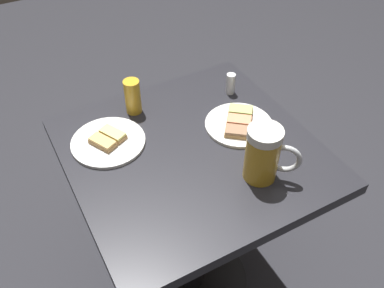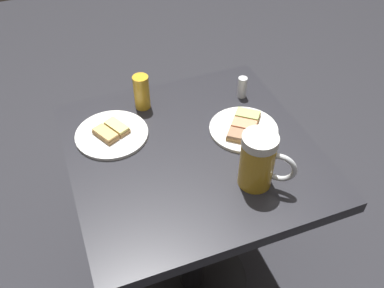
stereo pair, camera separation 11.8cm
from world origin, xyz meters
name	(u,v)px [view 2 (the right image)]	position (x,y,z in m)	size (l,w,h in m)	color
ground_plane	(192,280)	(0.00, 0.00, 0.00)	(6.00, 6.00, 0.00)	#28282D
cafe_table	(192,190)	(0.00, 0.00, 0.56)	(0.68, 0.69, 0.74)	black
plate_near	(244,128)	(-0.02, 0.17, 0.75)	(0.20, 0.20, 0.03)	white
plate_far	(112,134)	(-0.14, -0.20, 0.75)	(0.21, 0.21, 0.03)	white
beer_mug	(259,161)	(0.18, 0.11, 0.82)	(0.12, 0.13, 0.16)	gold
beer_glass_small	(142,92)	(-0.24, -0.08, 0.80)	(0.05, 0.05, 0.11)	gold
salt_shaker	(242,87)	(-0.18, 0.24, 0.77)	(0.03, 0.03, 0.07)	silver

